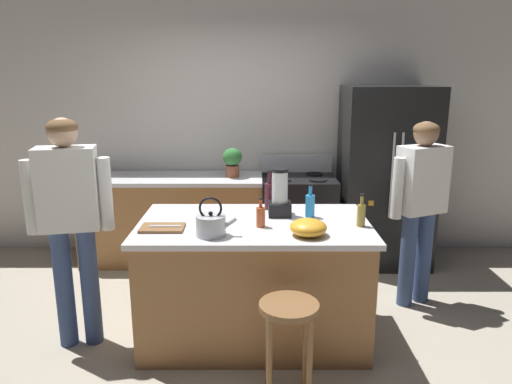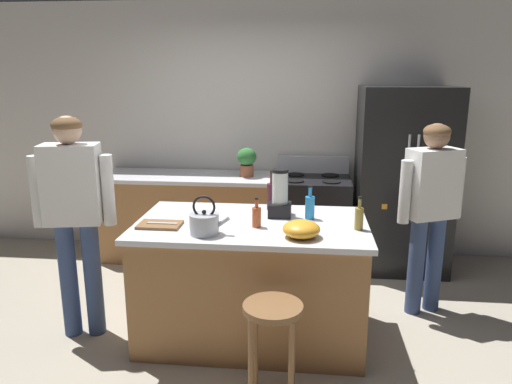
# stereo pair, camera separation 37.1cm
# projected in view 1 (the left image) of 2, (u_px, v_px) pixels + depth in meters

# --- Properties ---
(ground_plane) EXTENTS (14.00, 14.00, 0.00)m
(ground_plane) POSITION_uv_depth(u_px,v_px,m) (256.00, 334.00, 3.74)
(ground_plane) COLOR #B2A893
(back_wall) EXTENTS (8.00, 0.10, 2.70)m
(back_wall) POSITION_uv_depth(u_px,v_px,m) (257.00, 130.00, 5.31)
(back_wall) COLOR silver
(back_wall) RESTS_ON ground_plane
(kitchen_island) EXTENTS (1.68, 0.98, 0.91)m
(kitchen_island) POSITION_uv_depth(u_px,v_px,m) (256.00, 280.00, 3.63)
(kitchen_island) COLOR #9E6B3D
(kitchen_island) RESTS_ON ground_plane
(back_counter_run) EXTENTS (2.00, 0.64, 0.91)m
(back_counter_run) POSITION_uv_depth(u_px,v_px,m) (181.00, 219.00, 5.14)
(back_counter_run) COLOR #9E6B3D
(back_counter_run) RESTS_ON ground_plane
(refrigerator) EXTENTS (0.90, 0.73, 1.84)m
(refrigerator) POSITION_uv_depth(u_px,v_px,m) (388.00, 177.00, 4.97)
(refrigerator) COLOR black
(refrigerator) RESTS_ON ground_plane
(stove_range) EXTENTS (0.76, 0.65, 1.09)m
(stove_range) POSITION_uv_depth(u_px,v_px,m) (300.00, 218.00, 5.11)
(stove_range) COLOR black
(stove_range) RESTS_ON ground_plane
(person_by_island_left) EXTENTS (0.60, 0.29, 1.68)m
(person_by_island_left) POSITION_uv_depth(u_px,v_px,m) (72.00, 212.00, 3.39)
(person_by_island_left) COLOR #384C7A
(person_by_island_left) RESTS_ON ground_plane
(person_by_sink_right) EXTENTS (0.58, 0.36, 1.59)m
(person_by_sink_right) POSITION_uv_depth(u_px,v_px,m) (423.00, 197.00, 4.03)
(person_by_sink_right) COLOR #384C7A
(person_by_sink_right) RESTS_ON ground_plane
(bar_stool) EXTENTS (0.36, 0.36, 0.64)m
(bar_stool) POSITION_uv_depth(u_px,v_px,m) (290.00, 325.00, 2.90)
(bar_stool) COLOR brown
(bar_stool) RESTS_ON ground_plane
(potted_plant) EXTENTS (0.20, 0.20, 0.30)m
(potted_plant) POSITION_uv_depth(u_px,v_px,m) (234.00, 160.00, 4.98)
(potted_plant) COLOR brown
(potted_plant) RESTS_ON back_counter_run
(blender_appliance) EXTENTS (0.17, 0.17, 0.36)m
(blender_appliance) POSITION_uv_depth(u_px,v_px,m) (282.00, 196.00, 3.65)
(blender_appliance) COLOR black
(blender_appliance) RESTS_ON kitchen_island
(bottle_wine) EXTENTS (0.08, 0.08, 0.32)m
(bottle_wine) POSITION_uv_depth(u_px,v_px,m) (271.00, 195.00, 3.82)
(bottle_wine) COLOR #471923
(bottle_wine) RESTS_ON kitchen_island
(bottle_soda) EXTENTS (0.07, 0.07, 0.26)m
(bottle_soda) POSITION_uv_depth(u_px,v_px,m) (312.00, 205.00, 3.62)
(bottle_soda) COLOR #268CD8
(bottle_soda) RESTS_ON kitchen_island
(bottle_vinegar) EXTENTS (0.06, 0.06, 0.24)m
(bottle_vinegar) POSITION_uv_depth(u_px,v_px,m) (363.00, 215.00, 3.40)
(bottle_vinegar) COLOR olive
(bottle_vinegar) RESTS_ON kitchen_island
(bottle_cooking_sauce) EXTENTS (0.06, 0.06, 0.22)m
(bottle_cooking_sauce) POSITION_uv_depth(u_px,v_px,m) (263.00, 216.00, 3.40)
(bottle_cooking_sauce) COLOR #B24C26
(bottle_cooking_sauce) RESTS_ON kitchen_island
(mixing_bowl) EXTENTS (0.25, 0.25, 0.11)m
(mixing_bowl) POSITION_uv_depth(u_px,v_px,m) (310.00, 227.00, 3.22)
(mixing_bowl) COLOR orange
(mixing_bowl) RESTS_ON kitchen_island
(tea_kettle) EXTENTS (0.28, 0.20, 0.27)m
(tea_kettle) POSITION_uv_depth(u_px,v_px,m) (213.00, 224.00, 3.21)
(tea_kettle) COLOR #B7BABF
(tea_kettle) RESTS_ON kitchen_island
(cutting_board) EXTENTS (0.30, 0.20, 0.02)m
(cutting_board) POSITION_uv_depth(u_px,v_px,m) (164.00, 228.00, 3.36)
(cutting_board) COLOR brown
(cutting_board) RESTS_ON kitchen_island
(chef_knife) EXTENTS (0.22, 0.03, 0.01)m
(chef_knife) POSITION_uv_depth(u_px,v_px,m) (167.00, 226.00, 3.36)
(chef_knife) COLOR #B7BABF
(chef_knife) RESTS_ON cutting_board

